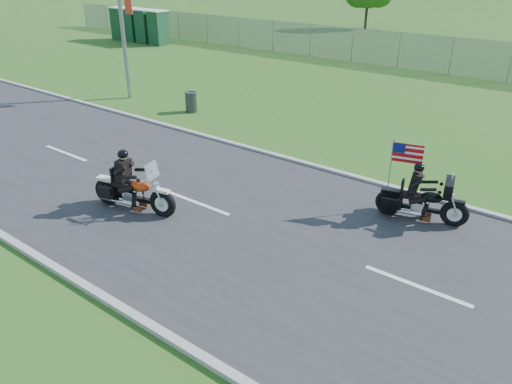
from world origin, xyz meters
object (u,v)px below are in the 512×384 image
Objects in this scene: porta_toilet_d at (121,24)px; motorcycle_follow at (422,202)px; porta_toilet_c at (133,25)px; motorcycle_lead at (133,192)px; porta_toilet_a at (158,28)px; porta_toilet_b at (145,27)px; trash_can at (191,102)px.

motorcycle_follow is at bearing -26.06° from porta_toilet_d.
porta_toilet_c reaches higher than motorcycle_lead.
porta_toilet_c is at bearing 0.00° from porta_toilet_d.
motorcycle_follow is (29.19, -14.27, -0.63)m from porta_toilet_d.
porta_toilet_b is (-1.40, 0.00, 0.00)m from porta_toilet_a.
porta_toilet_a is 1.04× the size of motorcycle_follow.
porta_toilet_a is at bearing 0.00° from porta_toilet_d.
porta_toilet_a and porta_toilet_d have the same top height.
porta_toilet_a is 2.82× the size of trash_can.
motorcycle_lead is at bearing -43.93° from porta_toilet_a.
motorcycle_lead is (18.93, -18.24, -0.62)m from porta_toilet_a.
porta_toilet_a is 1.00× the size of porta_toilet_b.
porta_toilet_b is at bearing 144.42° from trash_can.
porta_toilet_a is 17.64m from trash_can.
porta_toilet_b is 2.82× the size of trash_can.
porta_toilet_b is 2.80m from porta_toilet_d.
trash_can is (15.24, -10.90, -0.74)m from porta_toilet_b.
trash_can is (13.84, -10.90, -0.74)m from porta_toilet_a.
porta_toilet_c is 1.40m from porta_toilet_d.
porta_toilet_d is (-2.80, 0.00, 0.00)m from porta_toilet_b.
porta_toilet_b is 0.94× the size of motorcycle_lead.
motorcycle_follow reaches higher than motorcycle_lead.
trash_can is at bearing 148.57° from motorcycle_follow.
porta_toilet_c is 28.38m from motorcycle_lead.
porta_toilet_a and porta_toilet_b have the same top height.
porta_toilet_b is 1.00× the size of porta_toilet_c.
porta_toilet_a is at bearing 0.00° from porta_toilet_c.
motorcycle_follow is (26.39, -14.27, -0.63)m from porta_toilet_b.
porta_toilet_d is 0.94× the size of motorcycle_lead.
porta_toilet_c is (-2.80, 0.00, 0.00)m from porta_toilet_a.
porta_toilet_a and porta_toilet_c have the same top height.
porta_toilet_c is at bearing 180.00° from porta_toilet_b.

